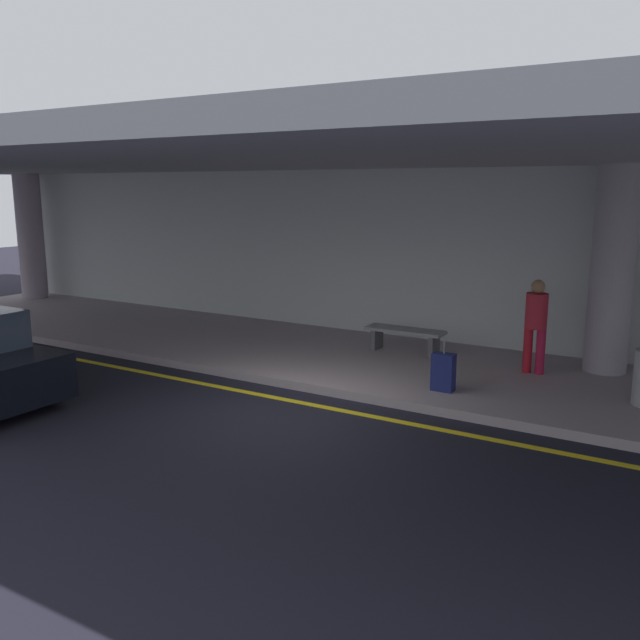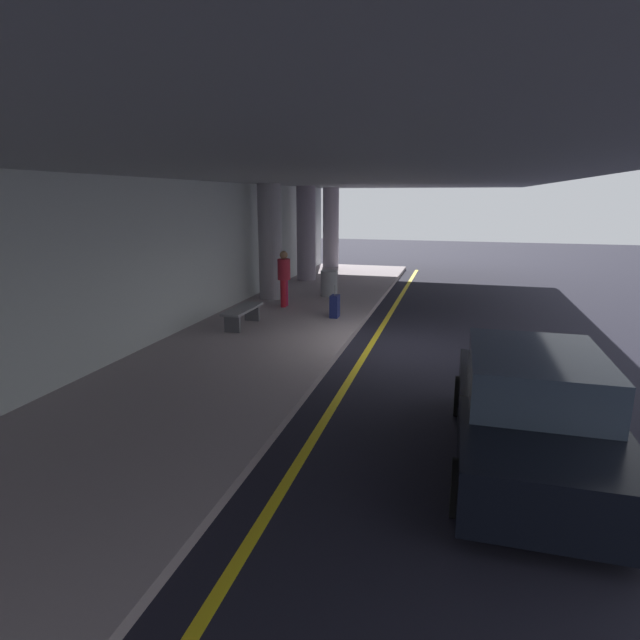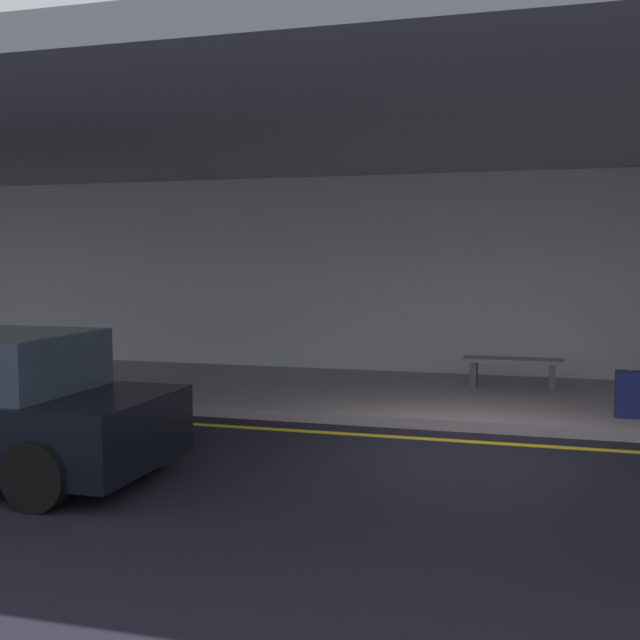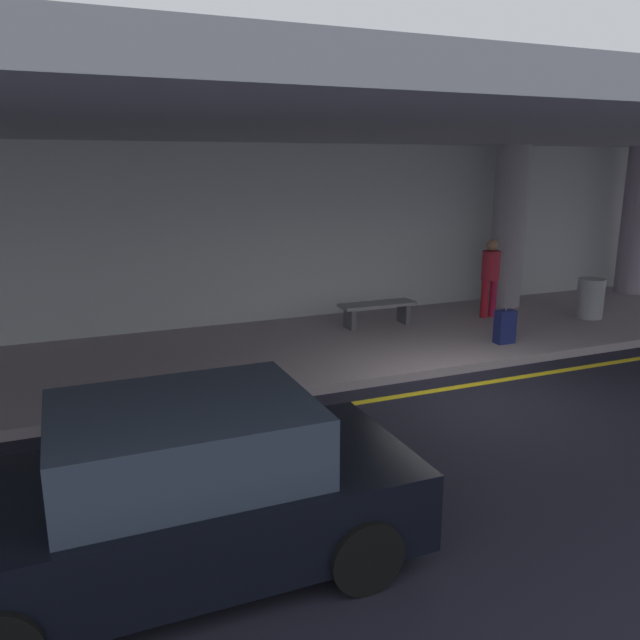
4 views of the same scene
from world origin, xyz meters
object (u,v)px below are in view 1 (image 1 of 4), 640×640
at_px(support_column_left_mid, 613,270).
at_px(bench_metal, 405,335).
at_px(support_column_far_left, 31,236).
at_px(traveler_with_luggage, 536,320).
at_px(suitcase_upright_primary, 443,372).

distance_m(support_column_left_mid, bench_metal, 3.99).
bearing_deg(support_column_far_left, bench_metal, -2.74).
bearing_deg(traveler_with_luggage, support_column_far_left, 31.79).
height_order(support_column_far_left, bench_metal, support_column_far_left).
bearing_deg(support_column_left_mid, traveler_with_luggage, -142.26).
height_order(support_column_far_left, support_column_left_mid, same).
xyz_separation_m(support_column_left_mid, traveler_with_luggage, (-1.07, -0.83, -0.86)).
bearing_deg(bench_metal, support_column_left_mid, 9.20).
xyz_separation_m(suitcase_upright_primary, bench_metal, (-1.58, 2.05, 0.04)).
height_order(traveler_with_luggage, suitcase_upright_primary, traveler_with_luggage).
relative_size(support_column_far_left, traveler_with_luggage, 2.17).
xyz_separation_m(traveler_with_luggage, bench_metal, (-2.59, 0.24, -0.61)).
height_order(support_column_left_mid, bench_metal, support_column_left_mid).
relative_size(support_column_left_mid, bench_metal, 2.28).
bearing_deg(traveler_with_luggage, suitcase_upright_primary, 95.98).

